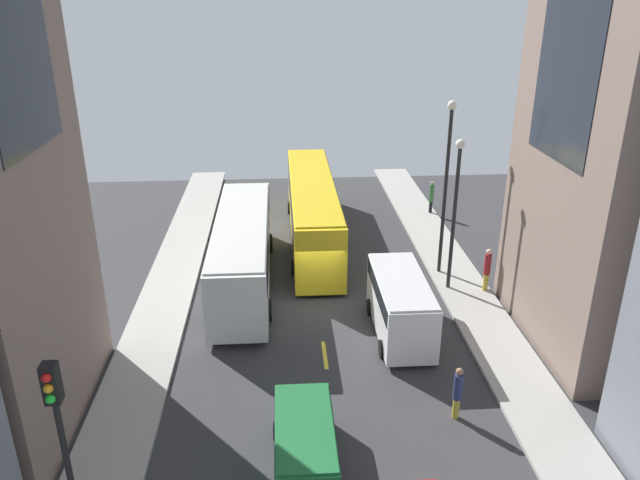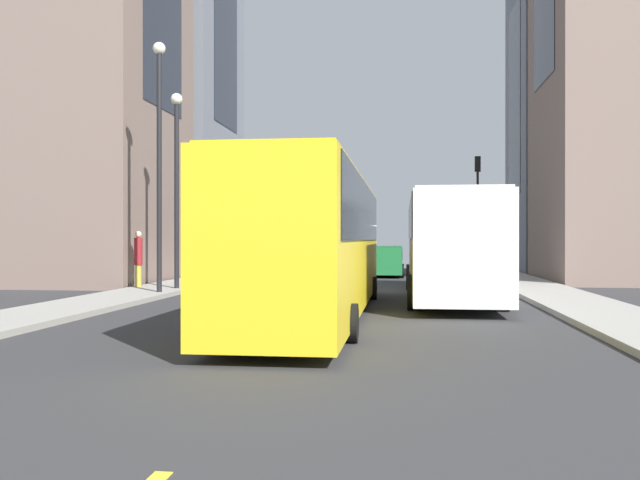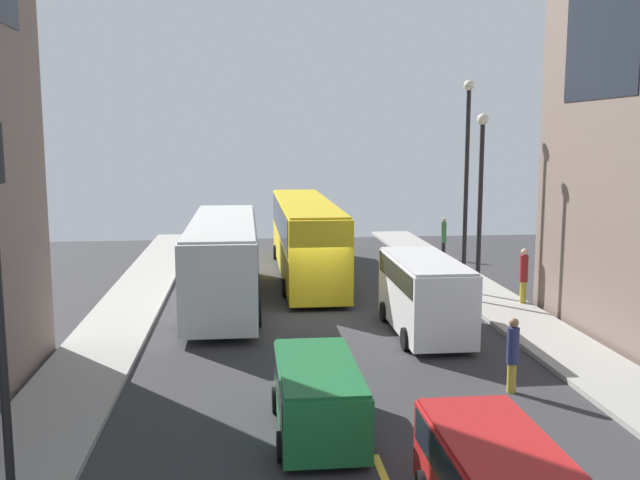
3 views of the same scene
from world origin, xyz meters
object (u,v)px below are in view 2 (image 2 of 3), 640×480
object	(u,v)px
delivery_van_white	(278,250)
streetcar_yellow	(319,234)
city_bus_white	(449,239)
traffic_light_near_corner	(478,192)
pedestrian_crossing_mid	(138,257)
car_green_1	(385,259)
pedestrian_waiting_curb	(281,257)
car_red_0	(346,255)

from	to	relation	value
delivery_van_white	streetcar_yellow	bearing A→B (deg)	106.25
city_bus_white	delivery_van_white	size ratio (longest dim) A/B	2.20
city_bus_white	traffic_light_near_corner	bearing A→B (deg)	-99.23
streetcar_yellow	traffic_light_near_corner	world-z (taller)	traffic_light_near_corner
pedestrian_crossing_mid	traffic_light_near_corner	size ratio (longest dim) A/B	0.32
traffic_light_near_corner	car_green_1	bearing A→B (deg)	38.87
pedestrian_waiting_curb	traffic_light_near_corner	xyz separation A→B (m)	(-10.55, -6.25, 3.65)
car_red_0	pedestrian_crossing_mid	bearing A→B (deg)	66.91
streetcar_yellow	traffic_light_near_corner	bearing A→B (deg)	-106.11
delivery_van_white	pedestrian_crossing_mid	world-z (taller)	delivery_van_white
delivery_van_white	car_red_0	world-z (taller)	delivery_van_white
car_red_0	streetcar_yellow	bearing A→B (deg)	93.10
delivery_van_white	traffic_light_near_corner	distance (m)	15.64
car_green_1	pedestrian_waiting_curb	size ratio (longest dim) A/B	2.13
car_green_1	pedestrian_crossing_mid	size ratio (longest dim) A/B	1.97
car_green_1	traffic_light_near_corner	size ratio (longest dim) A/B	0.64
city_bus_white	pedestrian_crossing_mid	world-z (taller)	city_bus_white
streetcar_yellow	pedestrian_waiting_curb	bearing A→B (deg)	-76.17
pedestrian_waiting_curb	car_red_0	bearing A→B (deg)	19.29
city_bus_white	streetcar_yellow	world-z (taller)	streetcar_yellow
city_bus_white	car_green_1	xyz separation A→B (m)	(2.47, -12.96, -1.06)
car_green_1	delivery_van_white	bearing A→B (deg)	60.16
streetcar_yellow	delivery_van_white	bearing A→B (deg)	-73.75
city_bus_white	traffic_light_near_corner	size ratio (longest dim) A/B	1.85
city_bus_white	car_green_1	distance (m)	13.23
delivery_van_white	traffic_light_near_corner	size ratio (longest dim) A/B	0.84
pedestrian_crossing_mid	city_bus_white	bearing A→B (deg)	-174.41
pedestrian_waiting_curb	pedestrian_crossing_mid	xyz separation A→B (m)	(3.93, 9.04, 0.24)
car_red_0	car_green_1	world-z (taller)	car_red_0
streetcar_yellow	traffic_light_near_corner	distance (m)	23.66
car_red_0	pedestrian_crossing_mid	size ratio (longest dim) A/B	2.06
streetcar_yellow	car_red_0	world-z (taller)	streetcar_yellow
pedestrian_waiting_curb	city_bus_white	bearing A→B (deg)	-102.88
pedestrian_waiting_curb	pedestrian_crossing_mid	bearing A→B (deg)	-161.66
streetcar_yellow	pedestrian_waiting_curb	xyz separation A→B (m)	(4.02, -16.34, -1.05)
car_red_0	car_green_1	xyz separation A→B (m)	(-2.51, 4.69, -0.06)
city_bus_white	car_red_0	bearing A→B (deg)	-74.25
city_bus_white	car_green_1	bearing A→B (deg)	-79.20
delivery_van_white	pedestrian_waiting_curb	size ratio (longest dim) A/B	2.81
delivery_van_white	car_green_1	xyz separation A→B (m)	(-4.38, -7.64, -0.56)
streetcar_yellow	pedestrian_crossing_mid	bearing A→B (deg)	-42.58
delivery_van_white	car_green_1	distance (m)	8.82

